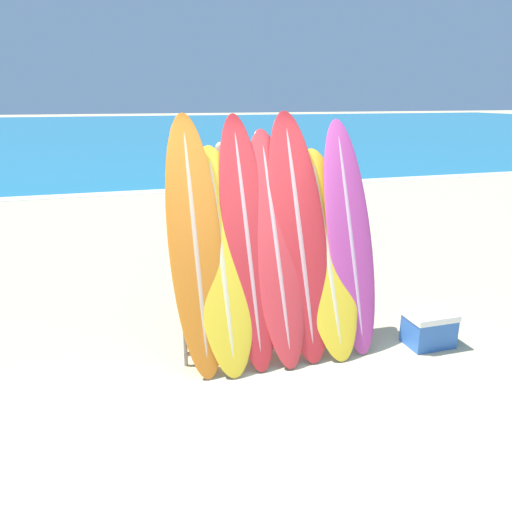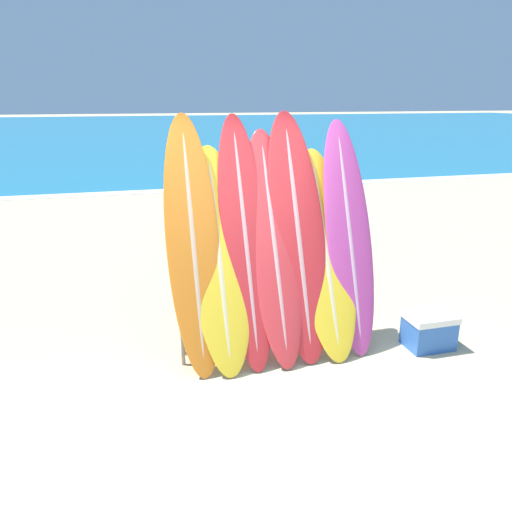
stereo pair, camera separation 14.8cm
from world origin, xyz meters
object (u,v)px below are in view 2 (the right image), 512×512
Objects in this scene: surfboard_slot_2 at (245,240)px; surfboard_slot_5 at (325,252)px; person_near_water at (228,177)px; person_far_left at (287,184)px; surfboard_slot_0 at (193,243)px; surfboard_slot_6 at (349,236)px; cooler_box at (429,330)px; person_mid_beach at (277,196)px; surfboard_rack at (277,314)px; surfboard_slot_1 at (219,258)px; surfboard_slot_3 at (274,246)px; surfboard_slot_4 at (298,235)px.

surfboard_slot_5 is (0.83, -0.07, -0.18)m from surfboard_slot_2.
person_far_left is (0.86, -1.42, 0.05)m from person_near_water.
surfboard_slot_0 is 1.62m from surfboard_slot_6.
person_near_water is at bearing 96.97° from cooler_box.
person_mid_beach is at bearing 164.93° from person_near_water.
surfboard_slot_2 is at bearing 175.52° from surfboard_slot_5.
person_near_water is (1.62, 5.95, -0.31)m from surfboard_slot_0.
surfboard_slot_1 reaches higher than surfboard_rack.
person_near_water is (-0.00, 5.97, -0.27)m from surfboard_slot_6.
surfboard_slot_1 is 4.17m from person_mid_beach.
surfboard_slot_0 reaches higher than surfboard_slot_3.
surfboard_slot_0 is (-0.80, 0.15, 0.77)m from surfboard_rack.
surfboard_slot_1 is (0.24, -0.04, -0.16)m from surfboard_slot_0.
person_near_water is (0.81, 6.09, 0.46)m from surfboard_rack.
surfboard_slot_2 is 0.30m from surfboard_slot_3.
surfboard_slot_3 is at bearing 90.00° from surfboard_rack.
cooler_box is (1.33, -0.46, -1.02)m from surfboard_slot_4.
person_far_left is at bearing -174.29° from person_near_water.
surfboard_slot_0 is at bearing 169.65° from surfboard_slot_1.
surfboard_slot_5 reaches higher than person_far_left.
person_far_left is (0.86, 4.55, -0.22)m from surfboard_slot_6.
surfboard_slot_4 is 1.74m from cooler_box.
person_near_water is at bearing 87.46° from surfboard_slot_5.
surfboard_slot_3 reaches higher than surfboard_slot_5.
surfboard_slot_1 is 0.57m from surfboard_slot_3.
person_mid_beach is at bearing 95.12° from cooler_box.
person_far_left is 5.04m from cooler_box.
surfboard_slot_0 is at bearing 177.80° from surfboard_slot_5.
person_far_left is at bearing 70.33° from surfboard_rack.
surfboard_slot_0 is at bearing 169.59° from surfboard_rack.
surfboard_slot_1 is 4.24× the size of cooler_box.
person_mid_beach is 3.20× the size of cooler_box.
surfboard_slot_2 is 1.18× the size of surfboard_slot_5.
surfboard_slot_0 reaches higher than person_mid_beach.
cooler_box is (0.78, -6.40, -0.70)m from person_near_water.
cooler_box is (2.16, -0.41, -0.86)m from surfboard_slot_1.
surfboard_slot_2 is at bearing 150.51° from surfboard_rack.
surfboard_slot_5 is at bearing -3.32° from surfboard_slot_3.
surfboard_slot_4 is at bearing 160.89° from cooler_box.
surfboard_rack is at bearing -90.00° from surfboard_slot_3.
cooler_box is at bearing -8.30° from person_mid_beach.
surfboard_rack is at bearing 108.04° from person_far_left.
surfboard_slot_5 reaches higher than cooler_box.
surfboard_slot_2 is 0.99× the size of surfboard_slot_4.
surfboard_slot_0 is at bearing -41.97° from person_mid_beach.
surfboard_slot_4 reaches higher than surfboard_rack.
person_near_water is (1.10, 5.93, -0.30)m from surfboard_slot_2.
person_near_water is 3.31× the size of cooler_box.
surfboard_slot_3 reaches higher than person_near_water.
surfboard_slot_0 is 5.17m from person_far_left.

